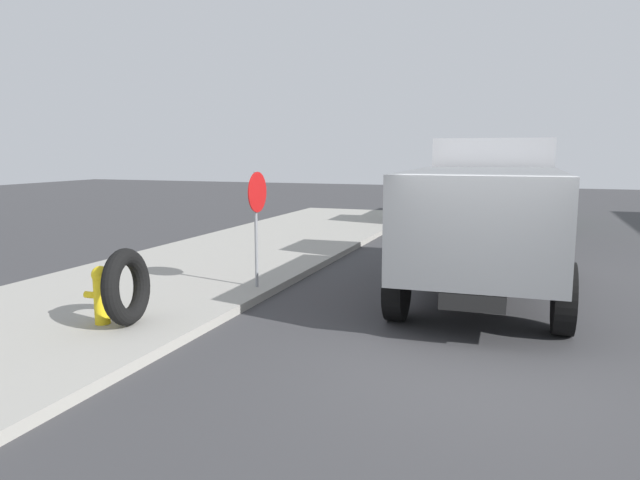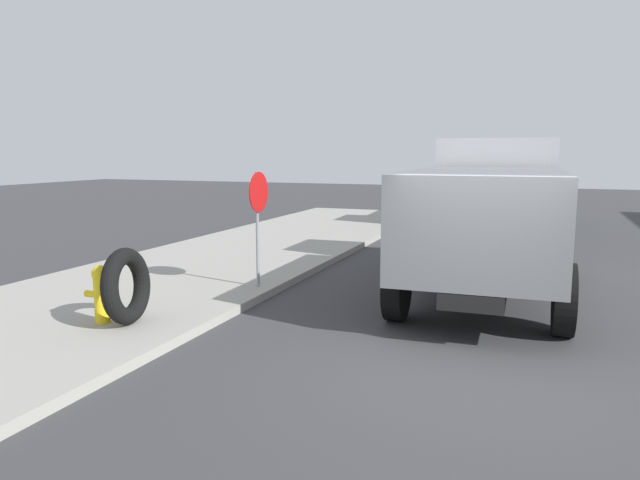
% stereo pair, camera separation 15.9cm
% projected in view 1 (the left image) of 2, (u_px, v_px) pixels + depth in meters
% --- Properties ---
extents(ground_plane, '(80.00, 80.00, 0.00)m').
position_uv_depth(ground_plane, '(476.00, 374.00, 7.26)').
color(ground_plane, '#38383A').
extents(sidewalk_curb, '(36.00, 5.00, 0.15)m').
position_uv_depth(sidewalk_curb, '(59.00, 318.00, 9.42)').
color(sidewalk_curb, '#99968E').
rests_on(sidewalk_curb, ground).
extents(fire_hydrant, '(0.26, 0.59, 0.88)m').
position_uv_depth(fire_hydrant, '(102.00, 293.00, 8.77)').
color(fire_hydrant, yellow).
rests_on(fire_hydrant, sidewalk_curb).
extents(loose_tire, '(1.19, 0.51, 1.17)m').
position_uv_depth(loose_tire, '(127.00, 287.00, 8.69)').
color(loose_tire, black).
rests_on(loose_tire, sidewalk_curb).
extents(stop_sign, '(0.76, 0.08, 2.19)m').
position_uv_depth(stop_sign, '(257.00, 208.00, 11.03)').
color(stop_sign, gray).
rests_on(stop_sign, sidewalk_curb).
extents(dump_truck_gray, '(7.06, 2.94, 3.00)m').
position_uv_depth(dump_truck_gray, '(487.00, 209.00, 11.30)').
color(dump_truck_gray, slate).
rests_on(dump_truck_gray, ground).
extents(dump_truck_green, '(7.11, 3.08, 3.00)m').
position_uv_depth(dump_truck_green, '(476.00, 181.00, 22.43)').
color(dump_truck_green, '#237033').
rests_on(dump_truck_green, ground).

